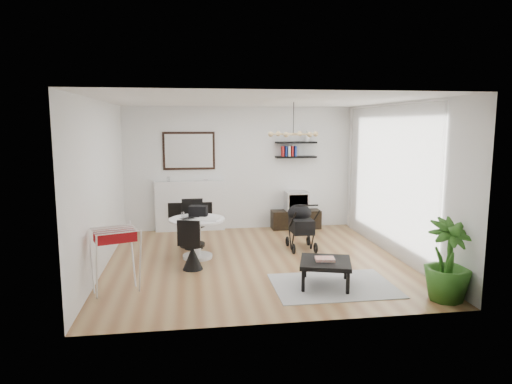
{
  "coord_description": "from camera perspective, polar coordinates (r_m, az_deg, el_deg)",
  "views": [
    {
      "loc": [
        -1.1,
        -7.49,
        2.33
      ],
      "look_at": [
        0.06,
        0.4,
        1.13
      ],
      "focal_mm": 32.0,
      "sensor_mm": 36.0,
      "label": 1
    }
  ],
  "objects": [
    {
      "name": "coffee_table",
      "position": [
        6.72,
        8.68,
        -8.81
      ],
      "size": [
        0.89,
        0.89,
        0.37
      ],
      "rotation": [
        0.0,
        0.0,
        -0.29
      ],
      "color": "black",
      "rests_on": "rug"
    },
    {
      "name": "newspaper",
      "position": [
        7.87,
        -6.05,
        -3.39
      ],
      "size": [
        0.44,
        0.4,
        0.01
      ],
      "primitive_type": "cube",
      "rotation": [
        0.0,
        0.0,
        -0.29
      ],
      "color": "silver",
      "rests_on": "dining_table"
    },
    {
      "name": "stroller",
      "position": [
        8.62,
        5.62,
        -4.48
      ],
      "size": [
        0.47,
        0.77,
        0.92
      ],
      "rotation": [
        0.0,
        0.0,
        -0.0
      ],
      "color": "black",
      "rests_on": "floor"
    },
    {
      "name": "chair_near",
      "position": [
        7.45,
        -7.98,
        -7.63
      ],
      "size": [
        0.44,
        0.45,
        0.84
      ],
      "rotation": [
        0.0,
        0.0,
        2.84
      ],
      "color": "black",
      "rests_on": "floor"
    },
    {
      "name": "dining_table",
      "position": [
        8.02,
        -7.37,
        -4.98
      ],
      "size": [
        0.96,
        0.96,
        0.7
      ],
      "color": "white",
      "rests_on": "floor"
    },
    {
      "name": "shelf_upper",
      "position": [
        10.14,
        5.03,
        6.18
      ],
      "size": [
        0.9,
        0.25,
        0.04
      ],
      "primitive_type": "cube",
      "color": "black",
      "rests_on": "wall_back"
    },
    {
      "name": "shelf_lower",
      "position": [
        10.16,
        5.0,
        4.38
      ],
      "size": [
        0.9,
        0.25,
        0.04
      ],
      "primitive_type": "cube",
      "color": "black",
      "rests_on": "wall_back"
    },
    {
      "name": "magazines",
      "position": [
        6.71,
        8.6,
        -8.28
      ],
      "size": [
        0.3,
        0.26,
        0.04
      ],
      "primitive_type": "cube",
      "rotation": [
        0.0,
        0.0,
        -0.17
      ],
      "color": "#D14C34",
      "rests_on": "coffee_table"
    },
    {
      "name": "crt_tv",
      "position": [
        10.21,
        5.08,
        -1.13
      ],
      "size": [
        0.49,
        0.43,
        0.43
      ],
      "color": "#BBBABC",
      "rests_on": "tv_console"
    },
    {
      "name": "drying_rack",
      "position": [
        6.65,
        -17.15,
        -7.99
      ],
      "size": [
        0.77,
        0.74,
        0.92
      ],
      "rotation": [
        0.0,
        0.0,
        0.34
      ],
      "color": "white",
      "rests_on": "floor"
    },
    {
      "name": "wall_left",
      "position": [
        7.68,
        -18.79,
        0.75
      ],
      "size": [
        0.0,
        5.0,
        5.0
      ],
      "primitive_type": "plane",
      "rotation": [
        1.57,
        0.0,
        1.57
      ],
      "color": "white",
      "rests_on": "floor"
    },
    {
      "name": "laptop",
      "position": [
        7.9,
        -8.34,
        -3.34
      ],
      "size": [
        0.34,
        0.33,
        0.02
      ],
      "primitive_type": "imported",
      "rotation": [
        0.0,
        0.0,
        0.69
      ],
      "color": "black",
      "rests_on": "dining_table"
    },
    {
      "name": "pendant_lamp",
      "position": [
        8.0,
        4.69,
        7.22
      ],
      "size": [
        0.9,
        0.9,
        0.1
      ],
      "primitive_type": null,
      "color": "tan",
      "rests_on": "ceiling"
    },
    {
      "name": "rug",
      "position": [
        6.84,
        9.63,
        -11.45
      ],
      "size": [
        1.74,
        1.25,
        0.01
      ],
      "primitive_type": "cube",
      "color": "#A2A2A2",
      "rests_on": "floor"
    },
    {
      "name": "fireplace",
      "position": [
        10.05,
        -8.25,
        -0.98
      ],
      "size": [
        1.5,
        0.17,
        2.16
      ],
      "color": "white",
      "rests_on": "floor"
    },
    {
      "name": "wall_back",
      "position": [
        10.1,
        -2.07,
        2.96
      ],
      "size": [
        5.0,
        0.0,
        5.0
      ],
      "primitive_type": "plane",
      "rotation": [
        1.57,
        0.0,
        0.0
      ],
      "color": "white",
      "rests_on": "floor"
    },
    {
      "name": "sheer_curtain",
      "position": [
        8.5,
        16.01,
        1.59
      ],
      "size": [
        0.04,
        3.6,
        2.6
      ],
      "primitive_type": "cube",
      "color": "white",
      "rests_on": "wall_right"
    },
    {
      "name": "chair_far",
      "position": [
        8.7,
        -7.84,
        -5.11
      ],
      "size": [
        0.44,
        0.45,
        0.92
      ],
      "rotation": [
        0.0,
        0.0,
        0.05
      ],
      "color": "black",
      "rests_on": "floor"
    },
    {
      "name": "ceiling",
      "position": [
        7.58,
        -0.0,
        11.34
      ],
      "size": [
        5.0,
        5.0,
        0.0
      ],
      "primitive_type": "plane",
      "color": "white",
      "rests_on": "wall_back"
    },
    {
      "name": "floor",
      "position": [
        7.92,
        -0.0,
        -8.58
      ],
      "size": [
        5.0,
        5.0,
        0.0
      ],
      "primitive_type": "plane",
      "color": "brown",
      "rests_on": "ground"
    },
    {
      "name": "potted_plant",
      "position": [
        6.58,
        22.85,
        -7.86
      ],
      "size": [
        0.69,
        0.69,
        1.09
      ],
      "primitive_type": "imported",
      "rotation": [
        0.0,
        0.0,
        0.13
      ],
      "color": "#2C611B",
      "rests_on": "floor"
    },
    {
      "name": "wall_right",
      "position": [
        8.37,
        17.2,
        1.43
      ],
      "size": [
        0.0,
        5.0,
        5.0
      ],
      "primitive_type": "plane",
      "rotation": [
        1.57,
        0.0,
        -1.57
      ],
      "color": "white",
      "rests_on": "floor"
    },
    {
      "name": "black_bag",
      "position": [
        8.14,
        -7.23,
        -2.37
      ],
      "size": [
        0.35,
        0.27,
        0.19
      ],
      "primitive_type": "cube",
      "rotation": [
        0.0,
        0.0,
        -0.27
      ],
      "color": "black",
      "rests_on": "dining_table"
    },
    {
      "name": "tv_console",
      "position": [
        10.28,
        4.99,
        -3.42
      ],
      "size": [
        1.09,
        0.38,
        0.41
      ],
      "primitive_type": "cube",
      "color": "black",
      "rests_on": "floor"
    },
    {
      "name": "drinking_glass",
      "position": [
        8.11,
        -9.14,
        -2.81
      ],
      "size": [
        0.06,
        0.06,
        0.09
      ],
      "primitive_type": "cylinder",
      "color": "white",
      "rests_on": "dining_table"
    }
  ]
}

